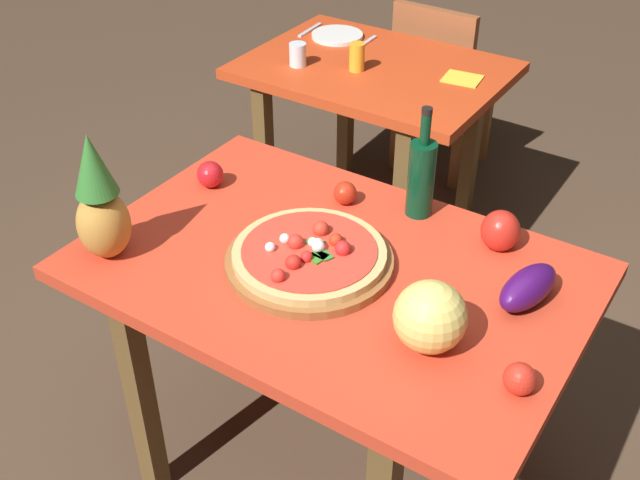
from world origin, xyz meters
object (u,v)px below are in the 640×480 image
(dining_chair, at_px, (440,80))
(pizza, at_px, (309,253))
(drinking_glass_juice, at_px, (357,57))
(drinking_glass_water, at_px, (298,55))
(eggplant, at_px, (528,287))
(napkin_folded, at_px, (462,79))
(pineapple_left, at_px, (100,203))
(knife_utensil, at_px, (365,43))
(dinner_plate, at_px, (337,35))
(pizza_board, at_px, (309,261))
(tomato_beside_pepper, at_px, (210,174))
(wine_bottle, at_px, (421,176))
(display_table, at_px, (331,292))
(bell_pepper, at_px, (500,231))
(melon, at_px, (430,317))
(tomato_at_corner, at_px, (345,193))
(fork_utensil, at_px, (310,30))
(background_table, at_px, (373,93))
(tomato_by_bottle, at_px, (520,379))

(dining_chair, distance_m, pizza, 1.90)
(drinking_glass_juice, xyz_separation_m, drinking_glass_water, (-0.22, -0.09, -0.01))
(dining_chair, xyz_separation_m, eggplant, (1.00, -1.65, 0.32))
(eggplant, height_order, napkin_folded, eggplant)
(pineapple_left, bearing_deg, knife_utensil, 96.23)
(drinking_glass_water, bearing_deg, dinner_plate, 94.94)
(pizza_board, distance_m, drinking_glass_juice, 1.26)
(eggplant, distance_m, drinking_glass_juice, 1.44)
(pineapple_left, relative_size, tomato_beside_pepper, 4.44)
(pineapple_left, bearing_deg, wine_bottle, 46.31)
(display_table, distance_m, bell_pepper, 0.48)
(pizza, height_order, melon, melon)
(pizza, xyz_separation_m, eggplant, (0.52, 0.17, 0.00))
(pineapple_left, relative_size, melon, 2.12)
(tomato_at_corner, bearing_deg, melon, -40.69)
(eggplant, relative_size, knife_utensil, 1.11)
(pizza_board, height_order, bell_pepper, bell_pepper)
(wine_bottle, height_order, pineapple_left, pineapple_left)
(display_table, distance_m, tomato_beside_pepper, 0.55)
(tomato_beside_pepper, xyz_separation_m, drinking_glass_water, (-0.30, 0.89, 0.01))
(tomato_beside_pepper, distance_m, knife_utensil, 1.25)
(pizza_board, xyz_separation_m, drinking_glass_water, (-0.76, 1.05, 0.03))
(tomato_beside_pepper, relative_size, dinner_plate, 0.36)
(knife_utensil, relative_size, napkin_folded, 1.29)
(tomato_at_corner, relative_size, fork_utensil, 0.38)
(background_table, xyz_separation_m, pineapple_left, (0.03, -1.47, 0.28))
(dinner_plate, height_order, fork_utensil, dinner_plate)
(drinking_glass_water, bearing_deg, display_table, -51.64)
(pineapple_left, xyz_separation_m, dinner_plate, (-0.32, 1.64, -0.15))
(bell_pepper, xyz_separation_m, dinner_plate, (-1.17, 1.05, -0.04))
(tomato_by_bottle, bearing_deg, fork_utensil, 135.53)
(drinking_glass_juice, bearing_deg, wine_bottle, -49.09)
(knife_utensil, bearing_deg, drinking_glass_juice, -69.21)
(dining_chair, xyz_separation_m, tomato_by_bottle, (1.10, -1.94, 0.31))
(pizza_board, bearing_deg, pineapple_left, -152.15)
(background_table, relative_size, drinking_glass_water, 11.22)
(knife_utensil, bearing_deg, melon, -57.58)
(napkin_folded, bearing_deg, background_table, -168.71)
(pineapple_left, bearing_deg, tomato_at_corner, 54.62)
(display_table, height_order, wine_bottle, wine_bottle)
(wine_bottle, xyz_separation_m, melon, (0.27, -0.47, -0.04))
(background_table, xyz_separation_m, fork_utensil, (-0.43, 0.18, 0.12))
(drinking_glass_juice, distance_m, knife_utensil, 0.28)
(pizza, distance_m, pineapple_left, 0.55)
(melon, bearing_deg, knife_utensil, 124.83)
(drinking_glass_water, height_order, fork_utensil, drinking_glass_water)
(pineapple_left, distance_m, eggplant, 1.08)
(melon, bearing_deg, tomato_at_corner, 139.31)
(melon, height_order, fork_utensil, melon)
(pizza_board, bearing_deg, pizza, -27.96)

